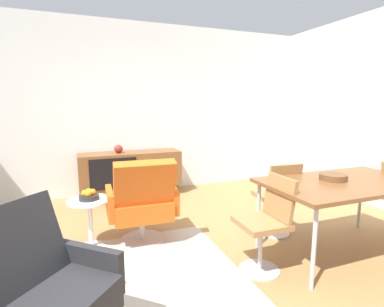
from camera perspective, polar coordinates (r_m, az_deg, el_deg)
ground_plane at (r=2.98m, az=-1.77°, el=-20.31°), size 8.32×8.32×0.00m
wall_back at (r=5.12m, az=-11.60°, el=8.32°), size 6.80×0.12×2.80m
sideboard at (r=4.92m, az=-11.68°, el=-3.01°), size 1.60×0.45×0.72m
vase_cobalt at (r=4.83m, az=-13.93°, el=0.84°), size 0.14×0.14×0.13m
dining_table at (r=3.28m, az=27.28°, el=-5.45°), size 1.60×0.90×0.74m
wooden_bowl_on_table at (r=3.26m, az=25.48°, el=-4.09°), size 0.26×0.26×0.06m
dining_chair_back_left at (r=3.50m, az=16.17°, el=-7.76°), size 0.43×0.45×0.86m
dining_chair_near_window at (r=2.77m, az=14.26°, el=-12.27°), size 0.43×0.41×0.86m
lounge_chair_red at (r=3.22m, az=-9.50°, el=-9.02°), size 0.74×0.68×0.95m
armchair_black_shell at (r=1.97m, az=-27.71°, el=-22.69°), size 0.91×0.91×0.95m
side_table_round at (r=3.30m, az=-18.97°, el=-11.62°), size 0.44×0.44×0.52m
fruit_bowl at (r=3.23m, az=-19.22°, el=-7.60°), size 0.20×0.20×0.11m
area_rug at (r=2.78m, az=-15.04°, el=-23.02°), size 2.20×1.70×0.01m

